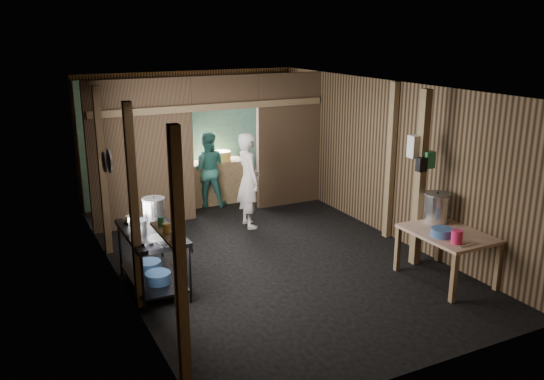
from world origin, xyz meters
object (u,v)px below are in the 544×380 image
prep_table (446,256)px  cook (249,180)px  stove_pot_large (154,209)px  yellow_tub (222,156)px  pink_bucket (457,237)px  gas_range (153,259)px  stock_pot (436,208)px

prep_table → cook: cook is taller
prep_table → cook: bearing=114.8°
stove_pot_large → yellow_tub: stove_pot_large is taller
stove_pot_large → pink_bucket: 4.11m
gas_range → prep_table: gas_range is taller
stock_pot → gas_range: bearing=163.2°
pink_bucket → prep_table: bearing=60.3°
stove_pot_large → yellow_tub: bearing=52.8°
stock_pot → cook: cook is taller
pink_bucket → stove_pot_large: bearing=144.3°
gas_range → yellow_tub: bearing=54.7°
stove_pot_large → gas_range: bearing=-110.6°
gas_range → stove_pot_large: bearing=69.4°
pink_bucket → cook: (-1.31, 3.64, 0.04)m
stove_pot_large → pink_bucket: bearing=-35.7°
stove_pot_large → pink_bucket: stove_pot_large is taller
stock_pot → yellow_tub: size_ratio=1.30×
pink_bucket → yellow_tub: 5.39m
gas_range → prep_table: size_ratio=1.16×
gas_range → prep_table: 4.03m
stock_pot → pink_bucket: 0.86m
prep_table → stove_pot_large: size_ratio=3.72×
gas_range → stock_pot: stock_pot is taller
stock_pot → yellow_tub: 4.73m
stove_pot_large → cook: cook is taller
gas_range → prep_table: (3.71, -1.59, -0.06)m
yellow_tub → stove_pot_large: bearing=-127.2°
gas_range → cook: cook is taller
yellow_tub → cook: 1.63m
stock_pot → cook: bearing=120.2°
cook → stove_pot_large: bearing=125.7°
gas_range → pink_bucket: 4.03m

